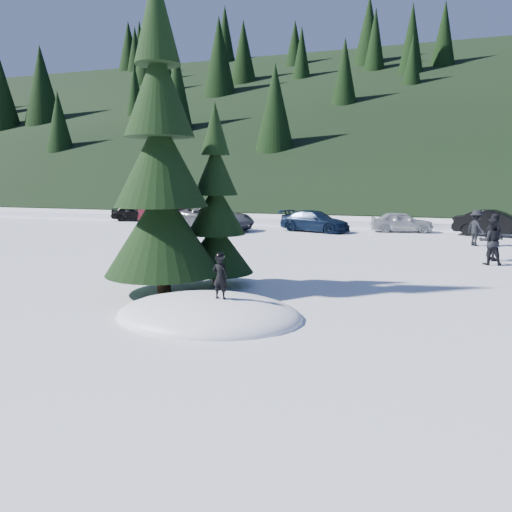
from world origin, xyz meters
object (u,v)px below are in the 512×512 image
(adult_0, at_px, (491,241))
(car_0, at_px, (137,212))
(adult_1, at_px, (494,237))
(car_1, at_px, (172,215))
(child_skier, at_px, (220,277))
(adult_2, at_px, (476,228))
(car_2, at_px, (214,218))
(car_4, at_px, (402,222))
(car_5, at_px, (496,223))
(spruce_short, at_px, (216,215))
(car_3, at_px, (315,221))
(spruce_tall, at_px, (161,173))

(adult_0, relative_size, car_0, 0.46)
(adult_1, distance_m, car_1, 20.27)
(child_skier, xyz_separation_m, adult_1, (6.79, 10.95, -0.05))
(adult_2, relative_size, car_2, 0.31)
(car_0, xyz_separation_m, car_1, (4.47, -2.83, 0.12))
(adult_2, height_order, car_4, adult_2)
(adult_0, distance_m, car_5, 10.19)
(spruce_short, xyz_separation_m, car_4, (4.38, 17.27, -1.49))
(child_skier, bearing_deg, car_3, -82.87)
(car_0, height_order, car_1, car_1)
(spruce_short, bearing_deg, car_0, 128.10)
(car_2, distance_m, car_3, 6.22)
(adult_2, bearing_deg, car_5, -51.42)
(child_skier, height_order, adult_0, adult_0)
(car_1, bearing_deg, adult_2, -90.21)
(car_4, bearing_deg, child_skier, 162.49)
(spruce_short, bearing_deg, child_skier, -64.94)
(adult_0, height_order, car_5, adult_0)
(adult_1, distance_m, car_0, 25.52)
(adult_2, height_order, car_2, adult_2)
(car_0, bearing_deg, car_3, -108.52)
(adult_0, relative_size, car_2, 0.32)
(car_1, distance_m, car_3, 9.66)
(spruce_short, xyz_separation_m, adult_1, (8.33, 7.66, -1.18))
(spruce_tall, bearing_deg, car_3, 88.48)
(car_0, distance_m, car_4, 19.10)
(car_1, relative_size, car_3, 1.08)
(child_skier, relative_size, car_5, 0.23)
(child_skier, relative_size, car_3, 0.23)
(adult_0, height_order, adult_1, adult_1)
(car_0, bearing_deg, car_1, -129.33)
(adult_0, distance_m, adult_1, 1.02)
(car_0, height_order, car_5, car_5)
(child_skier, distance_m, car_3, 19.24)
(spruce_tall, bearing_deg, adult_1, 44.17)
(child_skier, bearing_deg, adult_0, -122.60)
(spruce_short, xyz_separation_m, car_5, (9.40, 16.78, -1.38))
(adult_0, xyz_separation_m, car_2, (-14.80, 8.11, -0.12))
(spruce_short, relative_size, car_0, 1.41)
(car_4, bearing_deg, car_3, 96.59)
(car_0, bearing_deg, child_skier, -150.63)
(child_skier, height_order, adult_2, adult_2)
(adult_1, bearing_deg, car_3, 21.96)
(adult_0, distance_m, car_2, 16.88)
(spruce_tall, bearing_deg, spruce_short, 54.46)
(adult_0, xyz_separation_m, car_5, (1.26, 10.11, -0.15))
(child_skier, xyz_separation_m, adult_0, (6.60, 9.96, -0.10))
(spruce_short, height_order, child_skier, spruce_short)
(spruce_tall, relative_size, car_2, 1.58)
(adult_2, xyz_separation_m, car_1, (-18.25, 3.75, -0.08))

